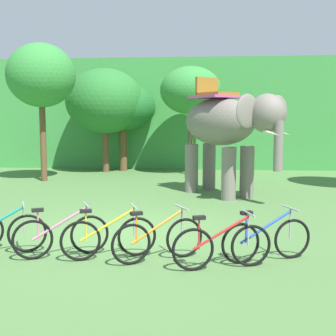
{
  "coord_description": "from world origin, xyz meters",
  "views": [
    {
      "loc": [
        1.83,
        -9.3,
        2.47
      ],
      "look_at": [
        0.93,
        1.0,
        1.3
      ],
      "focal_mm": 47.43,
      "sensor_mm": 36.0,
      "label": 1
    }
  ],
  "objects_px": {
    "bike_red": "(222,246)",
    "bike_blue": "(267,239)",
    "tree_center_left": "(41,76)",
    "bike_pink": "(61,235)",
    "tree_far_left": "(123,108)",
    "bike_orange": "(158,239)",
    "tree_left": "(105,101)",
    "bike_yellow": "(109,237)",
    "elephant": "(226,126)",
    "tree_center_right": "(191,91)"
  },
  "relations": [
    {
      "from": "bike_blue",
      "to": "tree_center_left",
      "type": "bearing_deg",
      "value": 128.82
    },
    {
      "from": "tree_far_left",
      "to": "bike_orange",
      "type": "height_order",
      "value": "tree_far_left"
    },
    {
      "from": "elephant",
      "to": "bike_blue",
      "type": "bearing_deg",
      "value": -85.96
    },
    {
      "from": "bike_pink",
      "to": "bike_red",
      "type": "height_order",
      "value": "same"
    },
    {
      "from": "tree_center_right",
      "to": "bike_yellow",
      "type": "bearing_deg",
      "value": -94.82
    },
    {
      "from": "tree_center_right",
      "to": "bike_red",
      "type": "bearing_deg",
      "value": -85.41
    },
    {
      "from": "bike_pink",
      "to": "bike_orange",
      "type": "relative_size",
      "value": 1.03
    },
    {
      "from": "bike_pink",
      "to": "bike_yellow",
      "type": "relative_size",
      "value": 0.97
    },
    {
      "from": "elephant",
      "to": "bike_red",
      "type": "distance_m",
      "value": 7.13
    },
    {
      "from": "tree_center_left",
      "to": "tree_far_left",
      "type": "xyz_separation_m",
      "value": [
        2.46,
        3.65,
        -1.13
      ]
    },
    {
      "from": "bike_pink",
      "to": "tree_left",
      "type": "bearing_deg",
      "value": 99.37
    },
    {
      "from": "tree_far_left",
      "to": "bike_pink",
      "type": "xyz_separation_m",
      "value": [
        1.33,
        -12.92,
        -2.56
      ]
    },
    {
      "from": "tree_far_left",
      "to": "bike_pink",
      "type": "height_order",
      "value": "tree_far_left"
    },
    {
      "from": "bike_orange",
      "to": "bike_pink",
      "type": "bearing_deg",
      "value": 176.82
    },
    {
      "from": "elephant",
      "to": "bike_red",
      "type": "height_order",
      "value": "elephant"
    },
    {
      "from": "tree_center_left",
      "to": "bike_yellow",
      "type": "relative_size",
      "value": 3.3
    },
    {
      "from": "elephant",
      "to": "bike_blue",
      "type": "xyz_separation_m",
      "value": [
        0.45,
        -6.42,
        -1.82
      ]
    },
    {
      "from": "tree_far_left",
      "to": "bike_yellow",
      "type": "distance_m",
      "value": 13.39
    },
    {
      "from": "tree_center_left",
      "to": "bike_pink",
      "type": "bearing_deg",
      "value": -67.74
    },
    {
      "from": "tree_left",
      "to": "bike_blue",
      "type": "distance_m",
      "value": 13.87
    },
    {
      "from": "bike_pink",
      "to": "bike_yellow",
      "type": "distance_m",
      "value": 0.87
    },
    {
      "from": "elephant",
      "to": "bike_orange",
      "type": "relative_size",
      "value": 2.52
    },
    {
      "from": "tree_center_right",
      "to": "bike_orange",
      "type": "distance_m",
      "value": 12.27
    },
    {
      "from": "tree_left",
      "to": "bike_orange",
      "type": "height_order",
      "value": "tree_left"
    },
    {
      "from": "tree_center_right",
      "to": "bike_orange",
      "type": "xyz_separation_m",
      "value": [
        -0.11,
        -11.84,
        -3.24
      ]
    },
    {
      "from": "tree_far_left",
      "to": "bike_orange",
      "type": "distance_m",
      "value": 13.62
    },
    {
      "from": "bike_red",
      "to": "bike_blue",
      "type": "height_order",
      "value": "same"
    },
    {
      "from": "tree_center_left",
      "to": "bike_yellow",
      "type": "height_order",
      "value": "tree_center_left"
    },
    {
      "from": "tree_far_left",
      "to": "bike_yellow",
      "type": "height_order",
      "value": "tree_far_left"
    },
    {
      "from": "bike_red",
      "to": "tree_center_left",
      "type": "bearing_deg",
      "value": 124.43
    },
    {
      "from": "tree_left",
      "to": "bike_yellow",
      "type": "xyz_separation_m",
      "value": [
        2.91,
        -12.43,
        -2.82
      ]
    },
    {
      "from": "tree_left",
      "to": "tree_far_left",
      "type": "height_order",
      "value": "tree_left"
    },
    {
      "from": "tree_center_left",
      "to": "bike_red",
      "type": "relative_size",
      "value": 3.23
    },
    {
      "from": "tree_far_left",
      "to": "bike_orange",
      "type": "bearing_deg",
      "value": -76.69
    },
    {
      "from": "tree_far_left",
      "to": "tree_center_right",
      "type": "relative_size",
      "value": 0.87
    },
    {
      "from": "tree_far_left",
      "to": "bike_red",
      "type": "bearing_deg",
      "value": -72.63
    },
    {
      "from": "tree_left",
      "to": "bike_orange",
      "type": "xyz_separation_m",
      "value": [
        3.79,
        -12.5,
        -2.82
      ]
    },
    {
      "from": "elephant",
      "to": "tree_left",
      "type": "bearing_deg",
      "value": 131.36
    },
    {
      "from": "tree_left",
      "to": "elephant",
      "type": "height_order",
      "value": "tree_left"
    },
    {
      "from": "bike_yellow",
      "to": "elephant",
      "type": "bearing_deg",
      "value": 70.58
    },
    {
      "from": "tree_left",
      "to": "bike_red",
      "type": "distance_m",
      "value": 13.99
    },
    {
      "from": "tree_left",
      "to": "bike_pink",
      "type": "distance_m",
      "value": 12.88
    },
    {
      "from": "tree_far_left",
      "to": "elephant",
      "type": "distance_m",
      "value": 7.89
    },
    {
      "from": "bike_pink",
      "to": "bike_blue",
      "type": "relative_size",
      "value": 0.97
    },
    {
      "from": "elephant",
      "to": "bike_pink",
      "type": "height_order",
      "value": "elephant"
    },
    {
      "from": "bike_red",
      "to": "bike_blue",
      "type": "distance_m",
      "value": 0.91
    },
    {
      "from": "tree_center_left",
      "to": "tree_left",
      "type": "xyz_separation_m",
      "value": [
        1.75,
        3.13,
        -0.86
      ]
    },
    {
      "from": "tree_left",
      "to": "bike_yellow",
      "type": "bearing_deg",
      "value": -76.81
    },
    {
      "from": "tree_left",
      "to": "bike_yellow",
      "type": "distance_m",
      "value": 13.08
    },
    {
      "from": "bike_pink",
      "to": "bike_blue",
      "type": "bearing_deg",
      "value": 0.95
    }
  ]
}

